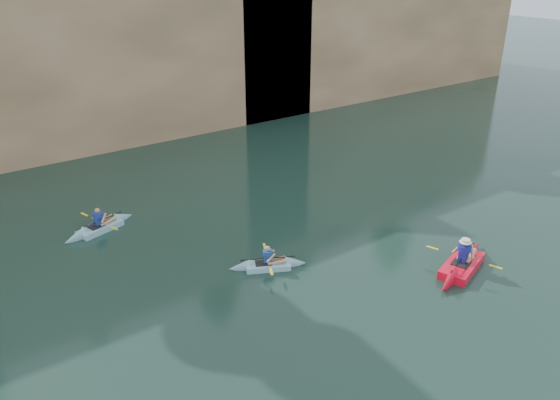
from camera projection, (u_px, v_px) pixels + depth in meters
ground at (402, 398)px, 13.17m from camera, size 160.00×160.00×0.00m
cliff at (42, 21)px, 32.94m from camera, size 70.00×16.00×12.00m
cliff_slab_center at (118, 38)px, 28.63m from camera, size 24.00×2.40×11.40m
cliff_slab_east at (388, 26)px, 39.48m from camera, size 26.00×2.40×9.84m
sea_cave_center at (15, 136)px, 26.69m from camera, size 3.50×1.00×3.20m
sea_cave_east at (254, 86)px, 33.79m from camera, size 5.00×1.00×4.50m
main_kayaker at (462, 264)px, 18.42m from camera, size 3.89×2.45×1.42m
kayaker_ltblue_near at (268, 265)px, 18.52m from camera, size 2.66×1.91×1.04m
kayaker_ltblue_mid at (100, 227)px, 21.02m from camera, size 3.13×2.23×1.16m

